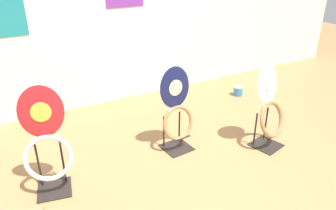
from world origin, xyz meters
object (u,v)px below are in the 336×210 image
object	(u,v)px
toilet_seat_display_crimson_swirl	(47,145)
toilet_seat_display_white_plain	(270,110)
toilet_seat_display_navy_moon	(177,112)
paint_can	(238,91)

from	to	relation	value
toilet_seat_display_crimson_swirl	toilet_seat_display_white_plain	xyz separation A→B (m)	(2.09, -0.36, -0.03)
toilet_seat_display_navy_moon	paint_can	distance (m)	1.66
toilet_seat_display_navy_moon	paint_can	xyz separation A→B (m)	(1.45, 0.74, -0.35)
toilet_seat_display_navy_moon	toilet_seat_display_crimson_swirl	bearing A→B (deg)	-177.75
toilet_seat_display_navy_moon	paint_can	world-z (taller)	toilet_seat_display_navy_moon
toilet_seat_display_crimson_swirl	toilet_seat_display_navy_moon	xyz separation A→B (m)	(1.25, 0.05, -0.02)
toilet_seat_display_crimson_swirl	toilet_seat_display_white_plain	size ratio (longest dim) A/B	1.07
toilet_seat_display_white_plain	toilet_seat_display_crimson_swirl	bearing A→B (deg)	170.12
toilet_seat_display_navy_moon	paint_can	bearing A→B (deg)	26.91
toilet_seat_display_crimson_swirl	paint_can	size ratio (longest dim) A/B	6.88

